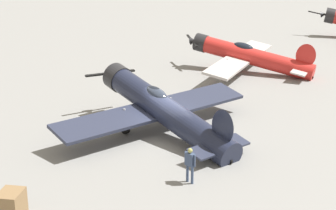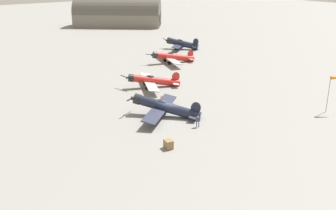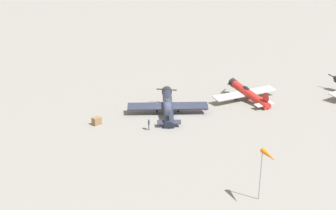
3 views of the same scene
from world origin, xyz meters
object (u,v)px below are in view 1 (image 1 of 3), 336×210
airplane_foreground (162,109)px  ground_crew_mechanic (190,162)px  equipment_crate (11,204)px  airplane_mid_apron (248,56)px  fuel_drum (215,96)px

airplane_foreground → ground_crew_mechanic: (-6.21, -1.19, -0.41)m
ground_crew_mechanic → equipment_crate: bearing=158.8°
airplane_foreground → ground_crew_mechanic: size_ratio=6.51×
airplane_mid_apron → fuel_drum: 8.53m
airplane_mid_apron → fuel_drum: bearing=92.5°
equipment_crate → fuel_drum: bearing=-33.8°
ground_crew_mechanic → equipment_crate: (-2.87, 7.31, -0.48)m
airplane_mid_apron → equipment_crate: airplane_mid_apron is taller
airplane_mid_apron → ground_crew_mechanic: airplane_mid_apron is taller
airplane_mid_apron → fuel_drum: (-7.79, 3.36, -0.85)m
airplane_foreground → equipment_crate: size_ratio=8.36×
equipment_crate → fuel_drum: (14.45, -9.66, -0.09)m
airplane_foreground → fuel_drum: airplane_foreground is taller
airplane_foreground → airplane_mid_apron: size_ratio=0.93×
airplane_foreground → equipment_crate: bearing=108.2°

